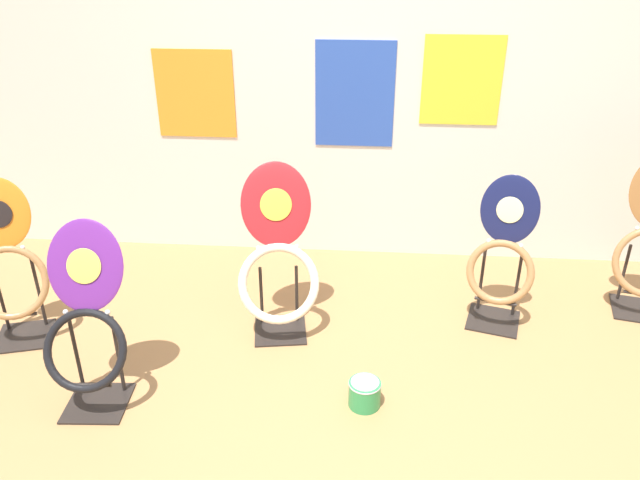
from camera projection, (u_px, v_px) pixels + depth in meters
name	position (u px, v px, depth m)	size (l,w,h in m)	color
wall_back	(366.00, 58.00, 3.74)	(8.00, 0.07, 2.60)	silver
toilet_seat_display_purple_note	(86.00, 322.00, 2.78)	(0.39, 0.39, 0.86)	black
toilet_seat_display_navy_moon	(502.00, 259.00, 3.37)	(0.39, 0.34, 0.85)	black
toilet_seat_display_orange_sun	(8.00, 267.00, 3.22)	(0.43, 0.35, 0.89)	black
toilet_seat_display_crimson_swirl	(278.00, 260.00, 3.29)	(0.47, 0.46, 0.91)	black
paint_can	(365.00, 392.00, 2.89)	(0.15, 0.15, 0.14)	#2D8E4C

